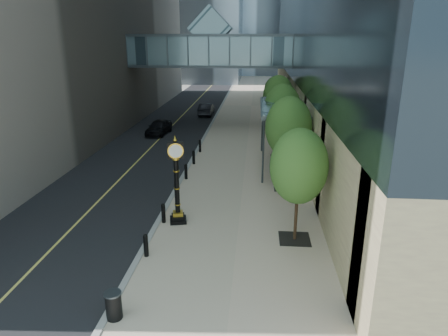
{
  "coord_description": "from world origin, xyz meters",
  "views": [
    {
      "loc": [
        1.75,
        -13.39,
        8.77
      ],
      "look_at": [
        0.24,
        4.79,
        2.78
      ],
      "focal_mm": 32.0,
      "sensor_mm": 36.0,
      "label": 1
    }
  ],
  "objects_px": {
    "pedestrian": "(278,171)",
    "car_near": "(159,127)",
    "trash_bin": "(114,306)",
    "street_clock": "(177,187)",
    "car_far": "(206,109)"
  },
  "relations": [
    {
      "from": "pedestrian",
      "to": "car_near",
      "type": "relative_size",
      "value": 0.38
    },
    {
      "from": "pedestrian",
      "to": "trash_bin",
      "type": "bearing_deg",
      "value": 91.27
    },
    {
      "from": "trash_bin",
      "to": "car_near",
      "type": "height_order",
      "value": "car_near"
    },
    {
      "from": "street_clock",
      "to": "car_far",
      "type": "xyz_separation_m",
      "value": [
        -2.19,
        28.73,
        -1.19
      ]
    },
    {
      "from": "trash_bin",
      "to": "car_near",
      "type": "relative_size",
      "value": 0.22
    },
    {
      "from": "street_clock",
      "to": "trash_bin",
      "type": "height_order",
      "value": "street_clock"
    },
    {
      "from": "trash_bin",
      "to": "pedestrian",
      "type": "distance_m",
      "value": 14.54
    },
    {
      "from": "street_clock",
      "to": "car_near",
      "type": "xyz_separation_m",
      "value": [
        -5.44,
        18.56,
        -1.19
      ]
    },
    {
      "from": "pedestrian",
      "to": "car_near",
      "type": "bearing_deg",
      "value": -24.74
    },
    {
      "from": "car_near",
      "to": "car_far",
      "type": "bearing_deg",
      "value": 78.5
    },
    {
      "from": "street_clock",
      "to": "car_far",
      "type": "relative_size",
      "value": 1.0
    },
    {
      "from": "trash_bin",
      "to": "car_far",
      "type": "distance_m",
      "value": 35.98
    },
    {
      "from": "pedestrian",
      "to": "car_near",
      "type": "distance_m",
      "value": 16.36
    },
    {
      "from": "street_clock",
      "to": "car_near",
      "type": "distance_m",
      "value": 19.37
    },
    {
      "from": "trash_bin",
      "to": "pedestrian",
      "type": "xyz_separation_m",
      "value": [
        5.84,
        13.31,
        0.32
      ]
    }
  ]
}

